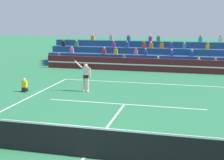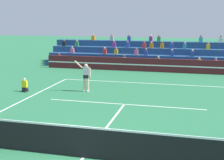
% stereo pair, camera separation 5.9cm
% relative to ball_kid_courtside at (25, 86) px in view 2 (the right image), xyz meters
% --- Properties ---
extents(ground_plane, '(120.00, 120.00, 0.00)m').
position_rel_ball_kid_courtside_xyz_m(ground_plane, '(6.42, -7.71, -0.33)').
color(ground_plane, '#2D7A4C').
extents(court_lines, '(11.10, 23.90, 0.01)m').
position_rel_ball_kid_courtside_xyz_m(court_lines, '(6.42, -7.71, -0.33)').
color(court_lines, white).
rests_on(court_lines, ground).
extents(tennis_net, '(12.00, 0.10, 1.10)m').
position_rel_ball_kid_courtside_xyz_m(tennis_net, '(6.42, -7.71, 0.21)').
color(tennis_net, '#2D6B38').
rests_on(tennis_net, ground).
extents(sponsor_banner_wall, '(18.00, 0.26, 1.10)m').
position_rel_ball_kid_courtside_xyz_m(sponsor_banner_wall, '(6.42, 8.91, 0.22)').
color(sponsor_banner_wall, '#51191E').
rests_on(sponsor_banner_wall, ground).
extents(bleacher_stand, '(19.66, 3.80, 2.83)m').
position_rel_ball_kid_courtside_xyz_m(bleacher_stand, '(6.42, 12.08, 0.51)').
color(bleacher_stand, navy).
rests_on(bleacher_stand, ground).
extents(ball_kid_courtside, '(0.30, 0.36, 0.84)m').
position_rel_ball_kid_courtside_xyz_m(ball_kid_courtside, '(0.00, 0.00, 0.00)').
color(ball_kid_courtside, black).
rests_on(ball_kid_courtside, ground).
extents(tennis_player, '(1.35, 0.34, 2.28)m').
position_rel_ball_kid_courtside_xyz_m(tennis_player, '(3.58, 0.90, 0.65)').
color(tennis_player, beige).
rests_on(tennis_player, ground).
extents(tennis_ball, '(0.07, 0.07, 0.07)m').
position_rel_ball_kid_courtside_xyz_m(tennis_ball, '(5.78, 1.30, -0.30)').
color(tennis_ball, '#C6DB33').
rests_on(tennis_ball, ground).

